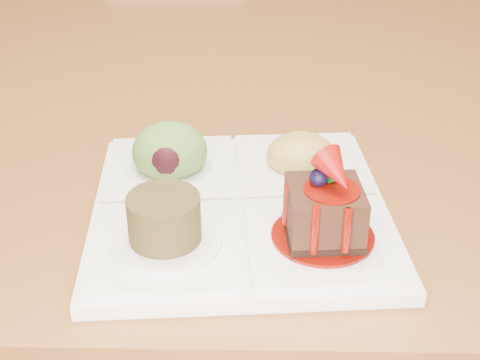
{
  "coord_description": "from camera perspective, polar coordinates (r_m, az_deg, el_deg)",
  "views": [
    {
      "loc": [
        0.05,
        -1.2,
        1.05
      ],
      "look_at": [
        0.05,
        -0.75,
        0.79
      ],
      "focal_mm": 50.0,
      "sensor_mm": 36.0,
      "label": 1
    }
  ],
  "objects": [
    {
      "name": "sampler_plate",
      "position": [
        0.54,
        -0.18,
        -1.31
      ],
      "size": [
        0.25,
        0.25,
        0.09
      ],
      "rotation": [
        0.0,
        0.0,
        0.08
      ],
      "color": "white",
      "rests_on": "dining_table"
    },
    {
      "name": "ground",
      "position": [
        1.6,
        -1.16,
        -10.7
      ],
      "size": [
        6.0,
        6.0,
        0.0
      ],
      "primitive_type": "plane",
      "color": "brown"
    },
    {
      "name": "dining_table",
      "position": [
        1.26,
        -1.48,
        13.4
      ],
      "size": [
        1.0,
        1.8,
        0.75
      ],
      "color": "brown",
      "rests_on": "ground"
    }
  ]
}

